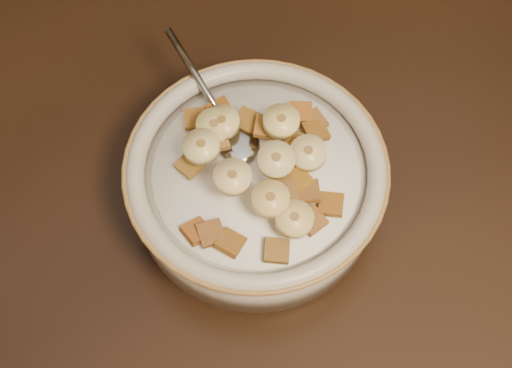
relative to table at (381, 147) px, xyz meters
name	(u,v)px	position (x,y,z in m)	size (l,w,h in m)	color
floor	(319,351)	(0.00, 0.00, -0.78)	(4.00, 4.50, 0.10)	#422816
table	(381,147)	(0.00, 0.00, 0.00)	(1.40, 0.90, 0.04)	black
cereal_bowl	(256,186)	(-0.14, -0.03, 0.05)	(0.22, 0.22, 0.05)	#ADA69B
milk	(256,172)	(-0.14, -0.03, 0.07)	(0.18, 0.18, 0.00)	white
spoon	(236,140)	(-0.15, 0.01, 0.08)	(0.04, 0.05, 0.01)	gray
cereal_square_0	(299,144)	(-0.10, -0.02, 0.09)	(0.02, 0.02, 0.01)	brown
cereal_square_1	(266,127)	(-0.12, 0.00, 0.09)	(0.02, 0.02, 0.01)	#9A5922
cereal_square_2	(277,251)	(-0.15, -0.10, 0.08)	(0.02, 0.02, 0.01)	olive
cereal_square_3	(247,120)	(-0.13, 0.02, 0.08)	(0.02, 0.02, 0.01)	brown
cereal_square_4	(190,164)	(-0.19, -0.01, 0.08)	(0.02, 0.02, 0.01)	olive
cereal_square_5	(331,204)	(-0.09, -0.08, 0.08)	(0.02, 0.02, 0.01)	brown
cereal_square_6	(313,122)	(-0.08, 0.00, 0.08)	(0.02, 0.02, 0.01)	brown
cereal_square_7	(285,192)	(-0.13, -0.06, 0.09)	(0.02, 0.02, 0.01)	brown
cereal_square_8	(308,192)	(-0.11, -0.06, 0.08)	(0.02, 0.02, 0.01)	brown
cereal_square_9	(280,122)	(-0.10, 0.01, 0.08)	(0.02, 0.02, 0.01)	brown
cereal_square_10	(312,221)	(-0.11, -0.08, 0.08)	(0.02, 0.02, 0.01)	brown
cereal_square_11	(315,131)	(-0.08, -0.01, 0.08)	(0.02, 0.02, 0.01)	brown
cereal_square_12	(211,233)	(-0.19, -0.07, 0.08)	(0.02, 0.02, 0.01)	brown
cereal_square_13	(298,181)	(-0.11, -0.05, 0.09)	(0.02, 0.02, 0.01)	brown
cereal_square_14	(230,243)	(-0.18, -0.08, 0.08)	(0.02, 0.02, 0.01)	brown
cereal_square_15	(300,112)	(-0.08, 0.01, 0.08)	(0.02, 0.02, 0.01)	brown
cereal_square_16	(220,110)	(-0.15, 0.04, 0.08)	(0.02, 0.02, 0.01)	brown
cereal_square_17	(196,119)	(-0.17, 0.04, 0.08)	(0.02, 0.02, 0.01)	#955A23
cereal_square_18	(290,202)	(-0.12, -0.07, 0.09)	(0.02, 0.02, 0.01)	brown
cereal_square_19	(197,231)	(-0.20, -0.06, 0.08)	(0.02, 0.02, 0.01)	#9C5323
cereal_square_20	(216,140)	(-0.16, 0.01, 0.09)	(0.02, 0.02, 0.01)	olive
banana_slice_0	(214,126)	(-0.16, 0.02, 0.09)	(0.03, 0.03, 0.01)	#D8C87C
banana_slice_1	(276,160)	(-0.13, -0.04, 0.11)	(0.03, 0.03, 0.01)	#E5D28A
banana_slice_2	(281,121)	(-0.11, 0.00, 0.10)	(0.03, 0.03, 0.01)	#E2D57C
banana_slice_3	(308,153)	(-0.10, -0.03, 0.09)	(0.03, 0.03, 0.01)	#FFE5AA
banana_slice_4	(294,219)	(-0.13, -0.09, 0.09)	(0.03, 0.03, 0.01)	#F9D577
banana_slice_5	(201,146)	(-0.18, 0.00, 0.10)	(0.03, 0.03, 0.01)	#FFE99E
banana_slice_6	(222,122)	(-0.15, 0.02, 0.09)	(0.03, 0.03, 0.01)	#D1BE6D
banana_slice_7	(271,199)	(-0.14, -0.07, 0.10)	(0.03, 0.03, 0.01)	tan
banana_slice_8	(232,177)	(-0.16, -0.04, 0.11)	(0.03, 0.03, 0.01)	#E7CF8B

